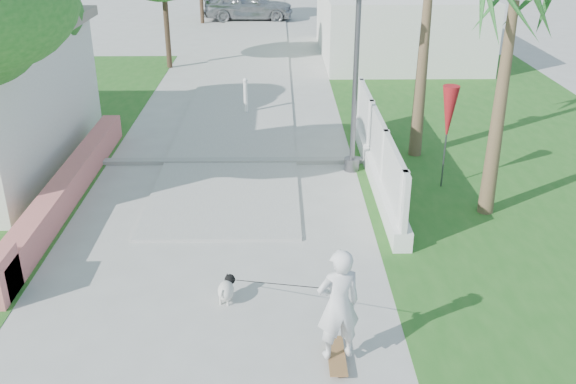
{
  "coord_description": "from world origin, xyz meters",
  "views": [
    {
      "loc": [
        1.17,
        -8.55,
        5.79
      ],
      "look_at": [
        1.33,
        1.82,
        1.1
      ],
      "focal_mm": 40.0,
      "sensor_mm": 36.0,
      "label": 1
    }
  ],
  "objects_px": {
    "patio_umbrella": "(449,114)",
    "parked_car": "(248,5)",
    "dog": "(227,289)",
    "street_lamp": "(356,69)",
    "skateboarder": "(280,287)",
    "bollard": "(246,95)"
  },
  "relations": [
    {
      "from": "patio_umbrella",
      "to": "parked_car",
      "type": "height_order",
      "value": "patio_umbrella"
    },
    {
      "from": "dog",
      "to": "parked_car",
      "type": "bearing_deg",
      "value": 106.56
    },
    {
      "from": "dog",
      "to": "street_lamp",
      "type": "bearing_deg",
      "value": 79.69
    },
    {
      "from": "street_lamp",
      "to": "skateboarder",
      "type": "relative_size",
      "value": 2.08
    },
    {
      "from": "skateboarder",
      "to": "bollard",
      "type": "bearing_deg",
      "value": -99.85
    },
    {
      "from": "dog",
      "to": "parked_car",
      "type": "distance_m",
      "value": 26.83
    },
    {
      "from": "skateboarder",
      "to": "parked_car",
      "type": "distance_m",
      "value": 27.65
    },
    {
      "from": "skateboarder",
      "to": "parked_car",
      "type": "xyz_separation_m",
      "value": [
        -1.57,
        27.6,
        0.05
      ]
    },
    {
      "from": "dog",
      "to": "skateboarder",
      "type": "bearing_deg",
      "value": -28.25
    },
    {
      "from": "skateboarder",
      "to": "dog",
      "type": "bearing_deg",
      "value": -58.29
    },
    {
      "from": "skateboarder",
      "to": "dog",
      "type": "height_order",
      "value": "skateboarder"
    },
    {
      "from": "bollard",
      "to": "patio_umbrella",
      "type": "relative_size",
      "value": 0.47
    },
    {
      "from": "street_lamp",
      "to": "parked_car",
      "type": "distance_m",
      "value": 21.7
    },
    {
      "from": "patio_umbrella",
      "to": "parked_car",
      "type": "bearing_deg",
      "value": 103.08
    },
    {
      "from": "street_lamp",
      "to": "dog",
      "type": "relative_size",
      "value": 7.85
    },
    {
      "from": "street_lamp",
      "to": "patio_umbrella",
      "type": "relative_size",
      "value": 1.93
    },
    {
      "from": "street_lamp",
      "to": "patio_umbrella",
      "type": "xyz_separation_m",
      "value": [
        1.9,
        -1.0,
        -0.74
      ]
    },
    {
      "from": "street_lamp",
      "to": "patio_umbrella",
      "type": "bearing_deg",
      "value": -27.76
    },
    {
      "from": "street_lamp",
      "to": "bollard",
      "type": "bearing_deg",
      "value": 120.96
    },
    {
      "from": "parked_car",
      "to": "dog",
      "type": "bearing_deg",
      "value": -177.24
    },
    {
      "from": "patio_umbrella",
      "to": "dog",
      "type": "relative_size",
      "value": 4.07
    },
    {
      "from": "street_lamp",
      "to": "dog",
      "type": "bearing_deg",
      "value": -115.3
    }
  ]
}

